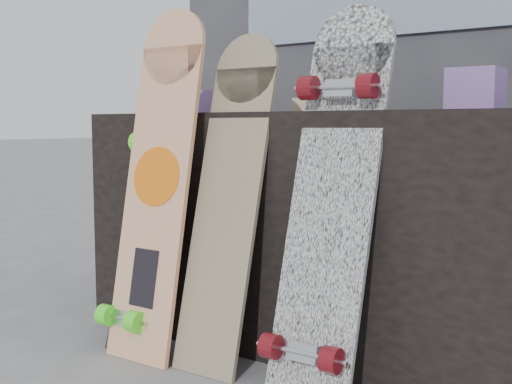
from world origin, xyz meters
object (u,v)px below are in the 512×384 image
Objects in this scene: longboard_geisha at (159,172)px; longboard_cascadia at (332,190)px; skateboard_dark at (150,214)px; vendor_table at (316,228)px; longboard_celtic at (229,189)px.

longboard_geisha is 0.61m from longboard_cascadia.
skateboard_dark is (-0.07, 0.03, -0.15)m from longboard_geisha.
longboard_geisha is at bearing -132.43° from vendor_table.
longboard_celtic is at bearing 3.57° from skateboard_dark.
longboard_cascadia is at bearing 1.54° from skateboard_dark.
longboard_cascadia reaches higher than skateboard_dark.
longboard_celtic is at bearing 11.92° from longboard_geisha.
longboard_celtic reaches higher than vendor_table.
longboard_geisha reaches higher than longboard_celtic.
skateboard_dark is at bearing -139.98° from vendor_table.
longboard_celtic is 1.18× the size of skateboard_dark.
longboard_celtic is at bearing -108.50° from vendor_table.
longboard_cascadia is at bearing -0.26° from longboard_celtic.
longboard_geisha reaches higher than skateboard_dark.
vendor_table is 0.46m from longboard_cascadia.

